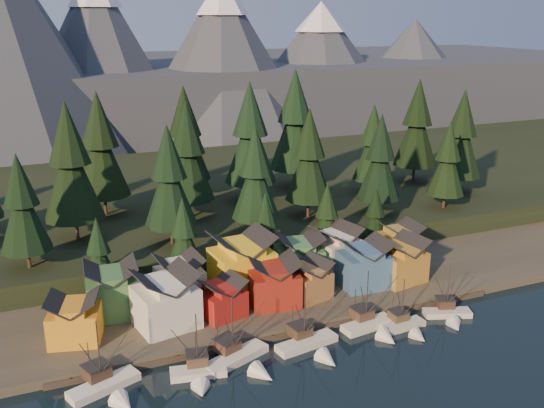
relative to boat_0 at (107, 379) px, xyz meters
name	(u,v)px	position (x,y,z in m)	size (l,w,h in m)	color
ground	(337,383)	(31.41, -10.50, -2.24)	(500.00, 500.00, 0.00)	black
shore_strip	(243,275)	(31.41, 29.50, -1.49)	(400.00, 50.00, 1.50)	#3C352C
hillside	(181,199)	(31.41, 79.50, 0.76)	(420.00, 100.00, 6.00)	black
dock	(291,329)	(31.41, 6.00, -1.74)	(80.00, 4.00, 1.00)	#41392E
mountain_ridge	(98,76)	(27.21, 203.09, 23.81)	(560.00, 190.00, 90.00)	#4B5161
boat_0	(107,379)	(0.00, 0.00, 0.00)	(11.15, 11.61, 12.02)	white
boat_1	(198,366)	(12.96, -1.62, -0.01)	(8.97, 9.56, 11.13)	silver
boat_2	(241,352)	(20.12, -0.44, -0.11)	(11.94, 12.30, 11.96)	silver
boat_3	(311,338)	(31.99, -0.70, -0.19)	(11.29, 12.01, 11.45)	beige
boat_4	(373,319)	(44.36, 0.79, -0.02)	(10.28, 10.97, 11.65)	silver
boat_5	(407,320)	(49.86, -1.39, -0.29)	(8.29, 8.93, 9.99)	beige
boat_6	(450,308)	(59.39, -0.69, -0.27)	(9.05, 9.50, 10.27)	beige
house_front_0	(74,317)	(-2.78, 14.42, 3.38)	(9.48, 9.17, 7.86)	orange
house_front_1	(166,297)	(11.83, 13.48, 4.48)	(11.08, 10.77, 9.94)	silver
house_front_2	(221,296)	(21.51, 13.35, 2.89)	(8.66, 8.70, 6.92)	maroon
house_front_3	(274,280)	(31.71, 14.15, 3.88)	(9.73, 9.39, 8.80)	maroon
house_front_4	(308,278)	(38.61, 14.22, 2.99)	(8.54, 8.95, 7.11)	#9D6937
house_front_5	(364,262)	(50.65, 14.36, 4.17)	(9.39, 8.63, 9.35)	#395F87
house_front_6	(400,259)	(58.43, 13.79, 3.86)	(9.94, 9.54, 8.77)	#B07F2D
house_back_0	(112,288)	(4.22, 21.10, 4.27)	(9.34, 9.02, 9.54)	#3C6E3C
house_back_1	(180,278)	(16.27, 21.48, 3.86)	(8.34, 8.43, 8.78)	beige
house_back_2	(242,261)	(28.35, 21.61, 5.23)	(11.46, 10.66, 11.38)	yellow
house_back_3	(299,255)	(40.88, 22.95, 4.01)	(10.11, 9.31, 9.05)	#457F48
house_back_4	(336,247)	(49.44, 23.40, 4.11)	(9.99, 9.73, 9.24)	silver
house_back_5	(400,242)	(63.77, 21.61, 3.76)	(7.82, 7.92, 8.58)	olive
tree_hill_2	(22,206)	(-8.59, 37.50, 15.91)	(9.54, 9.54, 22.23)	#332319
tree_hill_3	(71,166)	(1.41, 49.50, 19.95)	(12.71, 12.71, 29.61)	#332319
tree_hill_4	(101,148)	(9.41, 64.50, 19.90)	(12.67, 12.67, 29.53)	#332319
tree_hill_5	(169,180)	(19.41, 39.50, 17.56)	(10.84, 10.84, 25.26)	#332319
tree_hill_6	(188,155)	(27.41, 54.50, 18.85)	(11.85, 11.85, 27.61)	#332319
tree_hill_7	(255,176)	(37.41, 37.50, 16.89)	(10.32, 10.32, 24.03)	#332319
tree_hill_8	(250,137)	(45.41, 61.50, 20.44)	(13.10, 13.10, 30.52)	#332319
tree_hill_9	(309,158)	(53.41, 44.50, 17.87)	(11.08, 11.08, 25.82)	#332319
tree_hill_10	(295,124)	(61.41, 69.50, 21.45)	(13.89, 13.89, 32.35)	#332319
tree_hill_11	(380,160)	(69.41, 39.50, 17.04)	(10.43, 10.43, 24.29)	#332319
tree_hill_12	(373,145)	(77.41, 55.50, 16.87)	(10.30, 10.30, 24.00)	#332319
tree_hill_13	(448,161)	(87.41, 37.50, 15.62)	(9.32, 9.32, 21.72)	#332319
tree_hill_14	(417,126)	(95.41, 61.50, 19.72)	(12.54, 12.54, 29.20)	#332319
tree_hill_15	(185,137)	(31.41, 71.50, 19.65)	(12.48, 12.48, 29.06)	#332319
tree_hill_17	(461,137)	(99.41, 47.50, 18.85)	(11.85, 11.85, 27.61)	#332319
tree_shore_0	(99,254)	(3.41, 29.50, 7.69)	(6.63, 6.63, 15.45)	#332319
tree_shore_1	(184,236)	(19.41, 29.50, 8.73)	(7.45, 7.45, 17.35)	#332319
tree_shore_2	(265,227)	(36.41, 29.50, 8.25)	(7.07, 7.07, 16.47)	#332319
tree_shore_3	(327,218)	(50.41, 29.50, 8.50)	(7.27, 7.27, 16.93)	#332319
tree_shore_4	(375,216)	(62.41, 29.50, 7.19)	(6.24, 6.24, 14.54)	#332319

